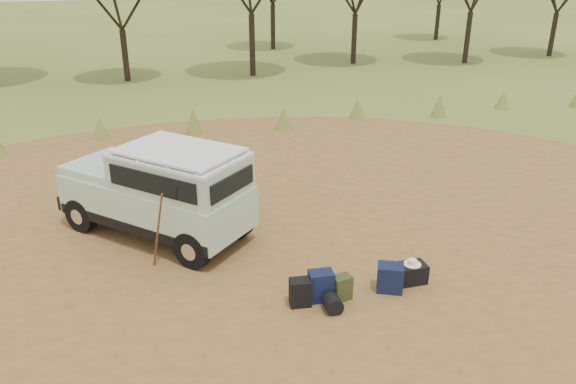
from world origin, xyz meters
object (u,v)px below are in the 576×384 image
object	(u,v)px
backpack_navy	(321,286)
backpack_olive	(342,288)
safari_vehicle	(160,193)
duffel_navy	(390,278)
backpack_black	(300,293)
walking_staff	(158,231)
hard_case	(411,273)

from	to	relation	value
backpack_navy	backpack_olive	size ratio (longest dim) A/B	1.22
safari_vehicle	duffel_navy	distance (m)	5.05
backpack_navy	backpack_olive	xyz separation A→B (m)	(0.35, -0.08, -0.05)
backpack_black	duffel_navy	xyz separation A→B (m)	(1.68, -0.00, 0.01)
walking_staff	hard_case	size ratio (longest dim) A/B	3.09
backpack_olive	backpack_black	bearing A→B (deg)	165.71
backpack_navy	safari_vehicle	bearing A→B (deg)	132.26
walking_staff	backpack_black	distance (m)	2.99
walking_staff	duffel_navy	world-z (taller)	walking_staff
safari_vehicle	backpack_navy	bearing A→B (deg)	-6.87
backpack_navy	duffel_navy	size ratio (longest dim) A/B	1.08
safari_vehicle	backpack_navy	xyz separation A→B (m)	(2.46, -3.24, -0.72)
backpack_olive	hard_case	world-z (taller)	backpack_olive
safari_vehicle	hard_case	distance (m)	5.35
walking_staff	backpack_olive	xyz separation A→B (m)	(2.98, -1.95, -0.57)
backpack_navy	hard_case	size ratio (longest dim) A/B	1.06
backpack_navy	hard_case	xyz separation A→B (m)	(1.79, 0.09, -0.09)
safari_vehicle	backpack_olive	size ratio (longest dim) A/B	9.11
safari_vehicle	walking_staff	bearing A→B (deg)	-50.74
safari_vehicle	backpack_black	distance (m)	3.96
safari_vehicle	backpack_olive	distance (m)	4.42
safari_vehicle	hard_case	xyz separation A→B (m)	(4.26, -3.15, -0.81)
safari_vehicle	backpack_navy	distance (m)	4.13
backpack_navy	backpack_olive	bearing A→B (deg)	-7.49
backpack_black	walking_staff	bearing A→B (deg)	145.29
safari_vehicle	duffel_navy	bearing A→B (deg)	4.59
safari_vehicle	hard_case	bearing A→B (deg)	9.40
safari_vehicle	walking_staff	size ratio (longest dim) A/B	2.56
backpack_olive	hard_case	xyz separation A→B (m)	(1.44, 0.17, -0.04)
backpack_olive	duffel_navy	distance (m)	0.94
duffel_navy	hard_case	bearing A→B (deg)	41.26
backpack_navy	hard_case	bearing A→B (deg)	7.95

